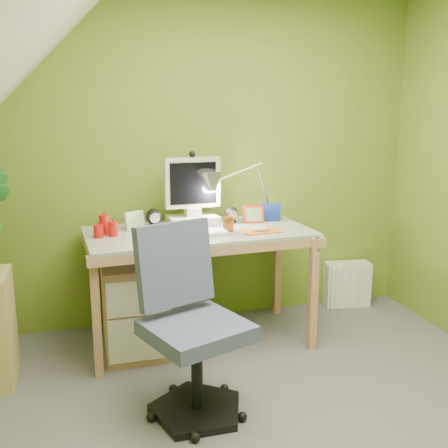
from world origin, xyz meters
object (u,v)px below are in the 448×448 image
object	(u,v)px
task_chair	(196,327)
radiator	(347,284)
monitor	(192,183)
desk	(199,286)
desk_lamp	(255,179)

from	to	relation	value
task_chair	radiator	size ratio (longest dim) A/B	2.69
monitor	radiator	bearing A→B (deg)	2.62
task_chair	radiator	world-z (taller)	task_chair
monitor	radiator	size ratio (longest dim) A/B	1.60
desk	radiator	distance (m)	1.34
monitor	radiator	world-z (taller)	monitor
monitor	desk_lamp	world-z (taller)	desk_lamp
desk	monitor	world-z (taller)	monitor
radiator	desk	bearing A→B (deg)	-157.92
monitor	task_chair	bearing A→B (deg)	-104.91
desk_lamp	task_chair	world-z (taller)	desk_lamp
desk	radiator	world-z (taller)	desk
monitor	task_chair	xyz separation A→B (m)	(-0.21, -1.04, -0.58)
task_chair	monitor	bearing A→B (deg)	57.54
desk	desk_lamp	distance (m)	0.84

